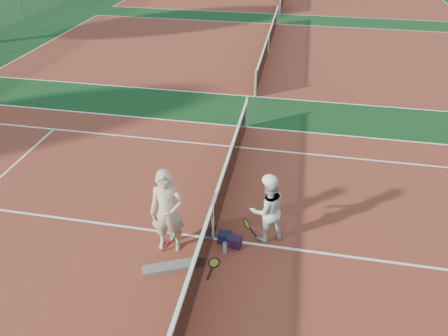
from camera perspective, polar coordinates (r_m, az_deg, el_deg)
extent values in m
plane|color=black|center=(9.38, -1.59, -10.05)|extent=(130.00, 130.00, 0.00)
cube|color=maroon|center=(9.37, -1.59, -10.03)|extent=(23.77, 10.97, 0.01)
cube|color=maroon|center=(21.13, 6.32, 16.10)|extent=(23.77, 10.97, 0.01)
imported|color=#C0AC94|center=(8.59, -8.09, -6.24)|extent=(0.79, 0.57, 2.03)
imported|color=silver|center=(8.90, 6.20, -5.88)|extent=(1.02, 0.94, 1.68)
cube|color=black|center=(9.22, 0.16, -9.88)|extent=(0.34, 0.25, 0.26)
cube|color=black|center=(9.12, 1.49, -10.50)|extent=(0.34, 0.25, 0.26)
cube|color=#605C57|center=(8.78, -8.00, -13.89)|extent=(1.09, 0.66, 0.11)
cylinder|color=silver|center=(8.95, 0.12, -11.38)|extent=(0.09, 0.09, 0.30)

